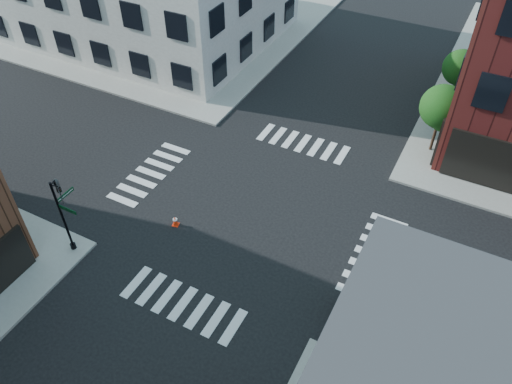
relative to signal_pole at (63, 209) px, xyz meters
The scene contains 7 objects.
ground 9.90m from the signal_pole, 44.81° to the left, with size 120.00×120.00×0.00m, color black.
sidewalk_nw 31.27m from the signal_pole, 117.29° to the left, with size 30.00×30.00×0.15m, color gray.
tree_near 21.94m from the signal_pole, 49.38° to the left, with size 2.69×2.69×4.49m.
tree_far 26.78m from the signal_pole, 57.77° to the left, with size 2.43×2.43×4.07m.
signal_pole is the anchor object (origin of this frame).
box_truck 17.61m from the signal_pole, ahead, with size 7.63×2.94×3.39m.
traffic_cone 5.77m from the signal_pole, 46.66° to the left, with size 0.40×0.40×0.63m.
Camera 1 is at (9.32, -17.50, 19.53)m, focal length 35.00 mm.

